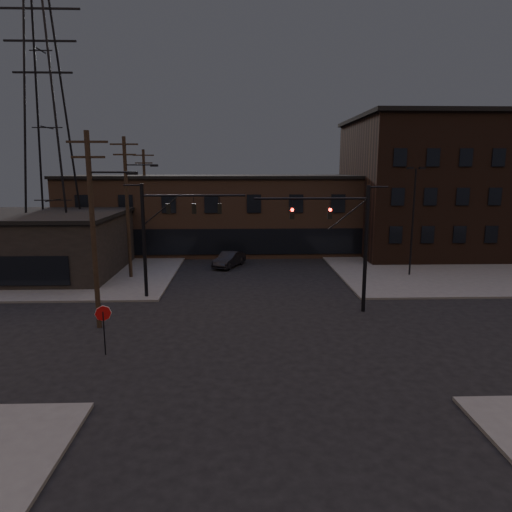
{
  "coord_description": "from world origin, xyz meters",
  "views": [
    {
      "loc": [
        -1.31,
        -23.33,
        8.96
      ],
      "look_at": [
        -0.35,
        5.28,
        3.5
      ],
      "focal_mm": 32.0,
      "sensor_mm": 36.0,
      "label": 1
    }
  ],
  "objects": [
    {
      "name": "lot_light_b",
      "position": [
        19.0,
        19.0,
        5.51
      ],
      "size": [
        1.5,
        0.28,
        9.14
      ],
      "color": "black",
      "rests_on": "ground"
    },
    {
      "name": "lot_light_a",
      "position": [
        13.0,
        14.0,
        5.51
      ],
      "size": [
        1.5,
        0.28,
        9.14
      ],
      "color": "black",
      "rests_on": "ground"
    },
    {
      "name": "sidewalk_nw",
      "position": [
        -22.0,
        22.0,
        0.07
      ],
      "size": [
        30.0,
        30.0,
        0.15
      ],
      "primitive_type": "cube",
      "color": "#474744",
      "rests_on": "ground"
    },
    {
      "name": "traffic_signal_near",
      "position": [
        5.36,
        4.5,
        4.93
      ],
      "size": [
        7.12,
        0.24,
        8.0
      ],
      "color": "black",
      "rests_on": "ground"
    },
    {
      "name": "parked_car_lot_b",
      "position": [
        16.64,
        22.64,
        0.79
      ],
      "size": [
        4.76,
        3.27,
        1.28
      ],
      "primitive_type": "imported",
      "rotation": [
        0.0,
        0.0,
        1.2
      ],
      "color": "#B5B5B8",
      "rests_on": "sidewalk_ne"
    },
    {
      "name": "ground",
      "position": [
        0.0,
        0.0,
        0.0
      ],
      "size": [
        140.0,
        140.0,
        0.0
      ],
      "primitive_type": "plane",
      "color": "black",
      "rests_on": "ground"
    },
    {
      "name": "sidewalk_ne",
      "position": [
        22.0,
        22.0,
        0.07
      ],
      "size": [
        30.0,
        30.0,
        0.15
      ],
      "primitive_type": "cube",
      "color": "#474744",
      "rests_on": "ground"
    },
    {
      "name": "stop_sign",
      "position": [
        -8.0,
        -1.99,
        1.84
      ],
      "size": [
        0.72,
        0.33,
        2.48
      ],
      "color": "black",
      "rests_on": "ground"
    },
    {
      "name": "utility_pole_near",
      "position": [
        -9.43,
        2.0,
        5.87
      ],
      "size": [
        3.7,
        0.28,
        11.0
      ],
      "color": "black",
      "rests_on": "ground"
    },
    {
      "name": "building_row",
      "position": [
        0.0,
        28.0,
        4.0
      ],
      "size": [
        40.0,
        12.0,
        8.0
      ],
      "primitive_type": "cube",
      "color": "#4C3528",
      "rests_on": "ground"
    },
    {
      "name": "building_left",
      "position": [
        -20.0,
        16.0,
        2.5
      ],
      "size": [
        16.0,
        12.0,
        5.0
      ],
      "primitive_type": "cube",
      "color": "black",
      "rests_on": "ground"
    },
    {
      "name": "utility_pole_far",
      "position": [
        -11.5,
        26.0,
        5.78
      ],
      "size": [
        2.2,
        0.28,
        11.0
      ],
      "color": "black",
      "rests_on": "ground"
    },
    {
      "name": "transmission_tower",
      "position": [
        -18.0,
        18.0,
        12.5
      ],
      "size": [
        7.0,
        7.0,
        25.0
      ],
      "primitive_type": null,
      "color": "black",
      "rests_on": "ground"
    },
    {
      "name": "utility_pole_mid",
      "position": [
        -10.44,
        14.0,
        6.13
      ],
      "size": [
        3.7,
        0.28,
        11.5
      ],
      "color": "black",
      "rests_on": "ground"
    },
    {
      "name": "building_right",
      "position": [
        22.0,
        26.0,
        7.0
      ],
      "size": [
        22.0,
        16.0,
        14.0
      ],
      "primitive_type": "cube",
      "color": "black",
      "rests_on": "ground"
    },
    {
      "name": "parked_car_lot_a",
      "position": [
        16.4,
        20.51,
        0.97
      ],
      "size": [
        5.18,
        3.57,
        1.64
      ],
      "primitive_type": "imported",
      "rotation": [
        0.0,
        0.0,
        1.19
      ],
      "color": "black",
      "rests_on": "sidewalk_ne"
    },
    {
      "name": "car_crossing",
      "position": [
        -2.41,
        18.33,
        0.72
      ],
      "size": [
        3.18,
        4.59,
        1.43
      ],
      "primitive_type": "imported",
      "rotation": [
        0.0,
        0.0,
        -0.43
      ],
      "color": "black",
      "rests_on": "ground"
    },
    {
      "name": "traffic_signal_far",
      "position": [
        -6.72,
        8.0,
        5.01
      ],
      "size": [
        7.12,
        0.24,
        8.0
      ],
      "color": "black",
      "rests_on": "ground"
    }
  ]
}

